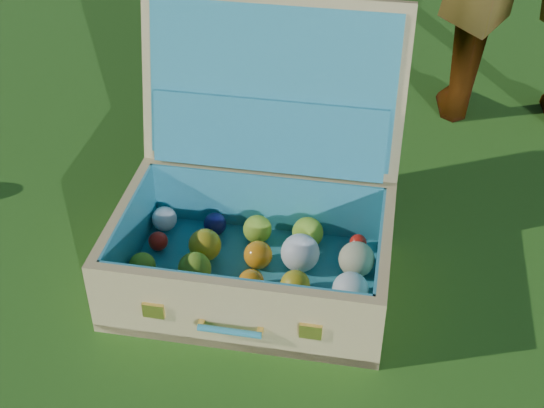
# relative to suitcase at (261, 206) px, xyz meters

# --- Properties ---
(ground) EXTENTS (60.00, 60.00, 0.00)m
(ground) POSITION_rel_suitcase_xyz_m (-0.13, -0.19, -0.15)
(ground) COLOR #215114
(ground) RESTS_ON ground
(suitcase) EXTENTS (0.71, 0.68, 0.53)m
(suitcase) POSITION_rel_suitcase_xyz_m (0.00, 0.00, 0.00)
(suitcase) COLOR tan
(suitcase) RESTS_ON ground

